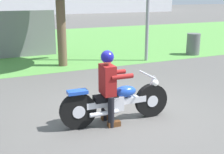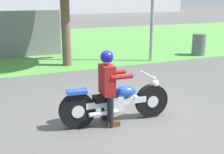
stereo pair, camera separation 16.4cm
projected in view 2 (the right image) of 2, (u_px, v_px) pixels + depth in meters
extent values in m
plane|color=#565451|center=(124.00, 114.00, 6.02)|extent=(120.00, 120.00, 0.00)
cube|color=#549342|center=(42.00, 44.00, 14.75)|extent=(60.00, 12.00, 0.01)
cylinder|color=black|center=(151.00, 101.00, 5.81)|extent=(0.68, 0.15, 0.67)
cylinder|color=silver|center=(151.00, 101.00, 5.81)|extent=(0.24, 0.15, 0.24)
cylinder|color=black|center=(77.00, 111.00, 5.31)|extent=(0.68, 0.15, 0.67)
cylinder|color=silver|center=(77.00, 111.00, 5.31)|extent=(0.24, 0.15, 0.24)
cube|color=silver|center=(116.00, 102.00, 5.53)|extent=(1.21, 0.20, 0.12)
cube|color=silver|center=(114.00, 103.00, 5.52)|extent=(0.33, 0.25, 0.28)
ellipsoid|color=#1E47B2|center=(125.00, 92.00, 5.55)|extent=(0.45, 0.26, 0.22)
cube|color=black|center=(105.00, 98.00, 5.43)|extent=(0.45, 0.26, 0.10)
cube|color=#1E47B2|center=(77.00, 92.00, 5.21)|extent=(0.37, 0.22, 0.06)
cylinder|color=silver|center=(150.00, 89.00, 5.72)|extent=(0.25, 0.06, 0.53)
cylinder|color=silver|center=(148.00, 75.00, 5.63)|extent=(0.07, 0.66, 0.04)
sphere|color=white|center=(155.00, 83.00, 5.73)|extent=(0.16, 0.16, 0.16)
cylinder|color=silver|center=(104.00, 113.00, 5.35)|extent=(0.55, 0.11, 0.08)
cylinder|color=black|center=(104.00, 106.00, 5.67)|extent=(0.12, 0.12, 0.59)
cube|color=#593319|center=(107.00, 117.00, 5.76)|extent=(0.24, 0.11, 0.10)
cylinder|color=black|center=(110.00, 112.00, 5.35)|extent=(0.12, 0.12, 0.59)
cube|color=#593319|center=(113.00, 124.00, 5.43)|extent=(0.24, 0.11, 0.10)
cube|color=maroon|center=(107.00, 80.00, 5.35)|extent=(0.24, 0.39, 0.56)
cylinder|color=maroon|center=(115.00, 72.00, 5.56)|extent=(0.42, 0.11, 0.09)
cylinder|color=maroon|center=(122.00, 77.00, 5.25)|extent=(0.42, 0.11, 0.09)
sphere|color=#D8A884|center=(107.00, 58.00, 5.25)|extent=(0.20, 0.20, 0.20)
sphere|color=navy|center=(107.00, 57.00, 5.24)|extent=(0.24, 0.24, 0.24)
cylinder|color=brown|center=(66.00, 28.00, 9.86)|extent=(0.31, 0.31, 2.60)
cylinder|color=#595E5B|center=(199.00, 44.00, 11.86)|extent=(0.54, 0.54, 0.87)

